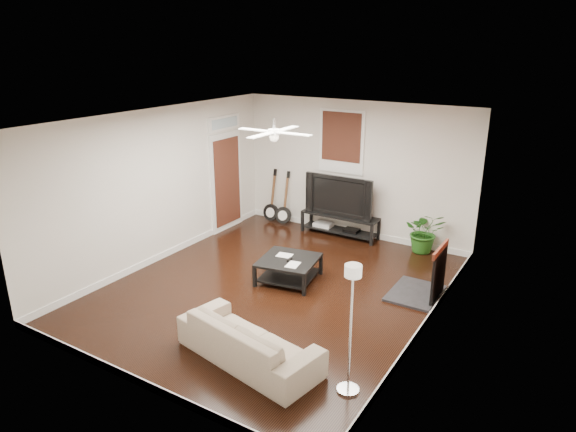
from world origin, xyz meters
The scene contains 14 objects.
room centered at (0.00, 0.00, 1.40)m, with size 5.01×6.01×2.81m.
brick_accent centered at (2.49, 1.00, 1.40)m, with size 0.02×2.20×2.80m, color #994931.
fireplace centered at (2.20, 1.00, 0.46)m, with size 0.80×1.10×0.92m, color black.
window_back centered at (-0.30, 2.97, 1.95)m, with size 1.00×0.06×1.30m, color black.
door_left centered at (-2.46, 1.90, 1.25)m, with size 0.08×1.00×2.50m, color white.
tv_stand centered at (-0.18, 2.78, 0.23)m, with size 1.65×0.44×0.46m, color black.
tv centered at (-0.18, 2.80, 0.89)m, with size 1.48×0.19×0.85m, color black.
coffee_table centered at (0.03, 0.37, 0.20)m, with size 0.93×0.93×0.39m, color black.
sofa centered at (0.81, -1.87, 0.29)m, with size 1.98×0.78×0.58m, color #BDAD8E.
floor_lamp centered at (2.16, -1.77, 0.81)m, with size 0.27×0.27×1.62m, color silver, non-canonical shape.
potted_plant centered at (1.61, 2.82, 0.41)m, with size 0.75×0.65×0.83m, color #245E1B.
guitar_left centered at (-1.90, 2.75, 0.61)m, with size 0.37×0.26×1.21m, color black, non-canonical shape.
guitar_right centered at (-1.55, 2.72, 0.61)m, with size 0.37×0.26×1.21m, color black, non-canonical shape.
ceiling_fan centered at (0.00, 0.00, 2.60)m, with size 1.24×1.24×0.32m, color white, non-canonical shape.
Camera 1 is at (4.19, -6.42, 3.88)m, focal length 31.91 mm.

